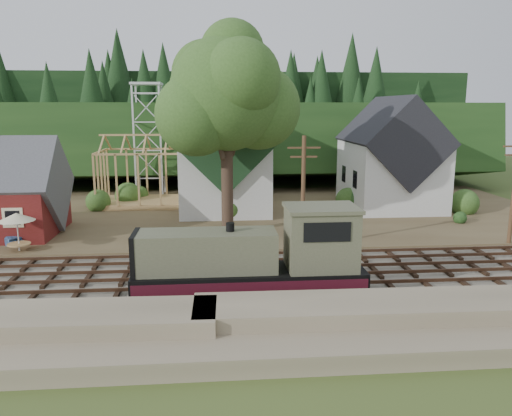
{
  "coord_description": "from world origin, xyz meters",
  "views": [
    {
      "loc": [
        0.99,
        -27.66,
        9.84
      ],
      "look_at": [
        3.87,
        6.0,
        3.0
      ],
      "focal_mm": 35.0,
      "sensor_mm": 36.0,
      "label": 1
    }
  ],
  "objects": [
    {
      "name": "railroad_bed",
      "position": [
        0.0,
        0.0,
        0.08
      ],
      "size": [
        64.0,
        11.0,
        0.16
      ],
      "primitive_type": "cube",
      "color": "#726B5B",
      "rests_on": "ground"
    },
    {
      "name": "locomotive",
      "position": [
        3.21,
        -3.0,
        2.09
      ],
      "size": [
        11.75,
        2.94,
        4.71
      ],
      "color": "black",
      "rests_on": "railroad_bed"
    },
    {
      "name": "village_flat",
      "position": [
        0.0,
        18.0,
        0.15
      ],
      "size": [
        64.0,
        26.0,
        0.3
      ],
      "primitive_type": "cube",
      "color": "brown",
      "rests_on": "ground"
    },
    {
      "name": "telegraph_pole_near",
      "position": [
        7.0,
        5.2,
        4.25
      ],
      "size": [
        2.2,
        0.28,
        8.0
      ],
      "color": "#4C331E",
      "rests_on": "ground"
    },
    {
      "name": "farmhouse",
      "position": [
        18.0,
        19.0,
        4.87
      ],
      "size": [
        8.4,
        10.8,
        10.6
      ],
      "color": "silver",
      "rests_on": "village_flat"
    },
    {
      "name": "timber_frame",
      "position": [
        -6.0,
        22.0,
        3.27
      ],
      "size": [
        8.2,
        6.2,
        6.99
      ],
      "color": "tan",
      "rests_on": "village_flat"
    },
    {
      "name": "embankment",
      "position": [
        0.0,
        -8.5,
        0.0
      ],
      "size": [
        64.0,
        5.0,
        1.6
      ],
      "primitive_type": "cube",
      "color": "#7F7259",
      "rests_on": "ground"
    },
    {
      "name": "lattice_tower",
      "position": [
        -6.0,
        28.0,
        10.03
      ],
      "size": [
        3.2,
        3.2,
        12.12
      ],
      "color": "silver",
      "rests_on": "village_flat"
    },
    {
      "name": "church",
      "position": [
        2.0,
        19.68,
        5.18
      ],
      "size": [
        8.4,
        15.17,
        13.0
      ],
      "color": "silver",
      "rests_on": "village_flat"
    },
    {
      "name": "ground",
      "position": [
        0.0,
        0.0,
        0.0
      ],
      "size": [
        140.0,
        140.0,
        0.0
      ],
      "primitive_type": "plane",
      "color": "#384C1E",
      "rests_on": "ground"
    },
    {
      "name": "ridge",
      "position": [
        0.0,
        58.0,
        0.0
      ],
      "size": [
        80.0,
        20.0,
        12.0
      ],
      "primitive_type": "cube",
      "color": "black",
      "rests_on": "ground"
    },
    {
      "name": "car_red",
      "position": [
        18.51,
        16.25,
        0.89
      ],
      "size": [
        4.49,
        2.66,
        1.17
      ],
      "primitive_type": "imported",
      "rotation": [
        0.0,
        0.0,
        1.39
      ],
      "color": "red",
      "rests_on": "village_flat"
    },
    {
      "name": "car_blue",
      "position": [
        -13.73,
        8.56,
        0.88
      ],
      "size": [
        3.21,
        3.53,
        1.17
      ],
      "primitive_type": "imported",
      "rotation": [
        0.0,
        0.0,
        0.67
      ],
      "color": "#6294D2",
      "rests_on": "village_flat"
    },
    {
      "name": "hillside",
      "position": [
        0.0,
        42.0,
        0.0
      ],
      "size": [
        70.0,
        28.96,
        12.74
      ],
      "primitive_type": "cube",
      "rotation": [
        -0.17,
        0.0,
        0.0
      ],
      "color": "#1E3F19",
      "rests_on": "ground"
    },
    {
      "name": "big_tree",
      "position": [
        2.17,
        10.08,
        10.22
      ],
      "size": [
        10.9,
        8.4,
        14.7
      ],
      "color": "#38281E",
      "rests_on": "village_flat"
    },
    {
      "name": "patio_set",
      "position": [
        -12.2,
        6.07,
        2.53
      ],
      "size": [
        2.36,
        2.36,
        2.63
      ],
      "color": "silver",
      "rests_on": "village_flat"
    }
  ]
}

